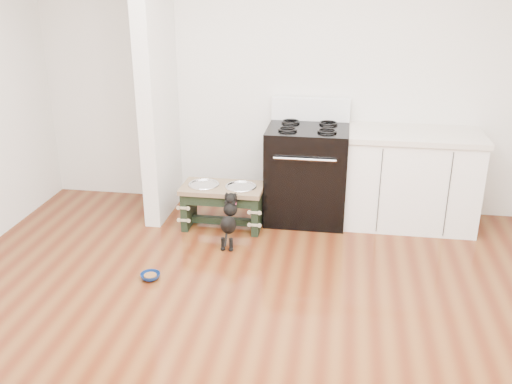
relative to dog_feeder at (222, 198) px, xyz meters
name	(u,v)px	position (x,y,z in m)	size (l,w,h in m)	color
ground	(241,348)	(0.51, -1.81, -0.30)	(5.00, 5.00, 0.00)	#4F1F0E
room_shell	(238,104)	(0.51, -1.81, 1.32)	(5.00, 5.00, 5.00)	silver
partition_wall	(157,78)	(-0.67, 0.29, 1.05)	(0.15, 0.80, 2.70)	silver
oven_range	(307,172)	(0.76, 0.35, 0.18)	(0.76, 0.69, 1.14)	black
cabinet_run	(411,179)	(1.74, 0.37, 0.16)	(1.24, 0.64, 0.91)	white
dog_feeder	(222,198)	(0.00, 0.00, 0.00)	(0.76, 0.41, 0.43)	black
puppy	(229,218)	(0.14, -0.35, -0.04)	(0.13, 0.39, 0.46)	black
floor_bowl	(150,276)	(-0.37, -1.05, -0.27)	(0.20, 0.20, 0.05)	navy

